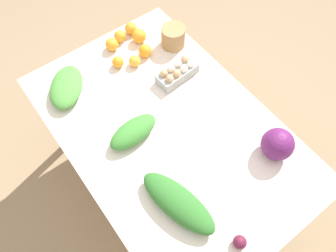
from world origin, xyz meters
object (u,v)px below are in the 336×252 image
Objects in this scene: orange_0 at (135,61)px; orange_1 at (120,36)px; orange_6 at (131,28)px; greens_bunch_scallion at (133,132)px; egg_carton at (177,72)px; cabbage_purple at (278,144)px; orange_3 at (118,62)px; orange_4 at (112,45)px; greens_bunch_beet_tops at (66,87)px; greens_bunch_chard at (178,203)px; paper_bag at (173,37)px; orange_2 at (139,36)px; beet_root at (240,242)px; orange_5 at (145,51)px.

orange_0 is 0.21m from orange_1.
greens_bunch_scallion is at bearing -32.72° from orange_6.
orange_6 is at bearing -92.01° from egg_carton.
cabbage_purple is 2.13× the size of orange_6.
orange_4 is (-0.13, 0.04, 0.00)m from orange_3.
greens_bunch_beet_tops is at bearing -72.04° from orange_4.
greens_bunch_chard is 1.09m from orange_6.
egg_carton is 1.77× the size of paper_bag.
orange_2 reaches higher than orange_0.
beet_root is (1.13, 0.20, -0.01)m from greens_bunch_beet_tops.
cabbage_purple reaches higher than orange_4.
greens_bunch_beet_tops reaches higher than orange_5.
egg_carton reaches higher than orange_1.
greens_bunch_chard is 5.34× the size of orange_6.
greens_bunch_scallion is (0.17, -0.40, 0.00)m from egg_carton.
greens_bunch_scallion is (0.44, 0.13, 0.00)m from greens_bunch_beet_tops.
greens_bunch_chard is (0.57, -0.44, 0.00)m from egg_carton.
orange_2 is at bearing 112.79° from orange_3.
greens_bunch_beet_tops is 0.37m from orange_4.
greens_bunch_scallion is at bearing -133.94° from cabbage_purple.
paper_bag is at bearing 59.13° from orange_4.
orange_6 is at bearing 107.02° from greens_bunch_beet_tops.
orange_1 is at bearing -132.58° from paper_bag.
greens_bunch_scallion is at bearing -54.83° from paper_bag.
egg_carton is 0.92m from beet_root.
paper_bag reaches higher than egg_carton.
egg_carton is at bearing -32.02° from paper_bag.
cabbage_purple is at bearing 10.38° from orange_1.
orange_1 is 0.19m from orange_5.
orange_6 is (-0.17, 0.20, 0.00)m from orange_3.
paper_bag is 1.16m from beet_root.
orange_1 is 0.93× the size of orange_5.
egg_carton is 0.35m from orange_2.
orange_3 is (0.09, -0.20, -0.01)m from orange_2.
paper_bag is 0.67m from greens_bunch_beet_tops.
beet_root is 1.26m from orange_4.
cabbage_purple is 1.11m from greens_bunch_beet_tops.
orange_0 reaches higher than beet_root.
orange_4 is (-0.12, 0.36, -0.00)m from greens_bunch_beet_tops.
orange_5 is at bearing -18.38° from orange_2.
greens_bunch_beet_tops reaches higher than orange_4.
orange_5 is (-0.81, 0.39, -0.01)m from greens_bunch_chard.
orange_0 is 0.94× the size of orange_1.
orange_0 is at bearing -42.41° from orange_2.
orange_3 is 0.17m from orange_5.
cabbage_purple is 0.48m from beet_root.
orange_3 is 0.14m from orange_4.
greens_bunch_scallion is 3.15× the size of orange_2.
greens_bunch_chard is 1.00m from orange_4.
orange_5 is (0.11, -0.04, -0.00)m from orange_2.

